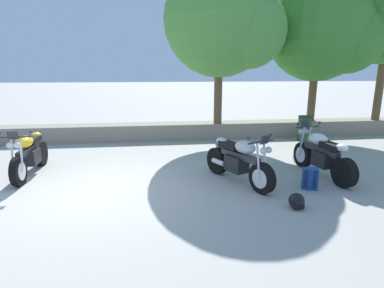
# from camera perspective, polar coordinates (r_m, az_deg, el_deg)

# --- Properties ---
(ground_plane) EXTENTS (120.00, 120.00, 0.00)m
(ground_plane) POSITION_cam_1_polar(r_m,az_deg,el_deg) (6.45, -18.46, -8.71)
(ground_plane) COLOR #A3A099
(stone_wall) EXTENTS (36.00, 0.80, 0.55)m
(stone_wall) POSITION_cam_1_polar(r_m,az_deg,el_deg) (10.94, -13.91, 2.14)
(stone_wall) COLOR gray
(stone_wall) RESTS_ON ground
(motorcycle_yellow_near_left) EXTENTS (0.67, 2.06, 1.18)m
(motorcycle_yellow_near_left) POSITION_cam_1_polar(r_m,az_deg,el_deg) (7.96, -28.17, -1.76)
(motorcycle_yellow_near_left) COLOR black
(motorcycle_yellow_near_left) RESTS_ON ground
(motorcycle_silver_centre) EXTENTS (1.10, 1.93, 1.18)m
(motorcycle_silver_centre) POSITION_cam_1_polar(r_m,az_deg,el_deg) (6.60, 8.74, -3.17)
(motorcycle_silver_centre) COLOR black
(motorcycle_silver_centre) RESTS_ON ground
(motorcycle_white_far_right) EXTENTS (0.71, 2.06, 1.18)m
(motorcycle_white_far_right) POSITION_cam_1_polar(r_m,az_deg,el_deg) (7.58, 23.08, -1.93)
(motorcycle_white_far_right) COLOR black
(motorcycle_white_far_right) RESTS_ON ground
(rider_backpack) EXTENTS (0.35, 0.33, 0.47)m
(rider_backpack) POSITION_cam_1_polar(r_m,az_deg,el_deg) (6.70, 21.20, -5.87)
(rider_backpack) COLOR navy
(rider_backpack) RESTS_ON ground
(rider_helmet) EXTENTS (0.28, 0.28, 0.28)m
(rider_helmet) POSITION_cam_1_polar(r_m,az_deg,el_deg) (5.74, 18.98, -10.07)
(rider_helmet) COLOR black
(rider_helmet) RESTS_ON ground
(leafy_tree_far_left) EXTENTS (3.89, 3.71, 5.28)m
(leafy_tree_far_left) POSITION_cam_1_polar(r_m,az_deg,el_deg) (10.80, 6.30, 21.60)
(leafy_tree_far_left) COLOR brown
(leafy_tree_far_left) RESTS_ON stone_wall
(leafy_tree_mid_left) EXTENTS (3.79, 3.61, 5.03)m
(leafy_tree_mid_left) POSITION_cam_1_polar(r_m,az_deg,el_deg) (12.26, 23.54, 18.73)
(leafy_tree_mid_left) COLOR brown
(leafy_tree_mid_left) RESTS_ON stone_wall
(trash_bin) EXTENTS (0.46, 0.46, 0.86)m
(trash_bin) POSITION_cam_1_polar(r_m,az_deg,el_deg) (11.19, 20.27, 2.77)
(trash_bin) COLOR #335638
(trash_bin) RESTS_ON ground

